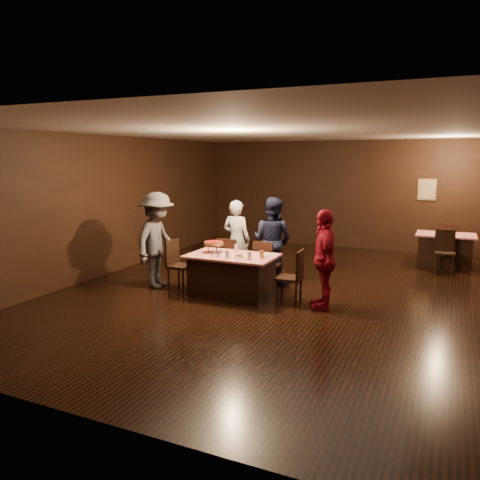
% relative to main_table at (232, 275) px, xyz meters
% --- Properties ---
extents(room, '(10.00, 10.04, 3.02)m').
position_rel_main_table_xyz_m(room, '(0.79, 0.67, 1.75)').
color(room, black).
rests_on(room, ground).
extents(main_table, '(1.60, 1.00, 0.77)m').
position_rel_main_table_xyz_m(main_table, '(0.00, 0.00, 0.00)').
color(main_table, red).
rests_on(main_table, ground).
extents(back_table, '(1.30, 0.90, 0.77)m').
position_rel_main_table_xyz_m(back_table, '(3.53, 4.21, 0.00)').
color(back_table, '#B80C14').
rests_on(back_table, ground).
extents(chair_far_left, '(0.45, 0.45, 0.95)m').
position_rel_main_table_xyz_m(chair_far_left, '(-0.40, 0.75, 0.09)').
color(chair_far_left, black).
rests_on(chair_far_left, ground).
extents(chair_far_right, '(0.46, 0.46, 0.95)m').
position_rel_main_table_xyz_m(chair_far_right, '(0.40, 0.75, 0.09)').
color(chair_far_right, black).
rests_on(chair_far_right, ground).
extents(chair_end_left, '(0.44, 0.44, 0.95)m').
position_rel_main_table_xyz_m(chair_end_left, '(-1.10, 0.00, 0.09)').
color(chair_end_left, black).
rests_on(chair_end_left, ground).
extents(chair_end_right, '(0.44, 0.44, 0.95)m').
position_rel_main_table_xyz_m(chair_end_right, '(1.10, 0.00, 0.09)').
color(chair_end_right, black).
rests_on(chair_end_right, ground).
extents(chair_back_near, '(0.45, 0.45, 0.95)m').
position_rel_main_table_xyz_m(chair_back_near, '(3.53, 3.51, 0.09)').
color(chair_back_near, black).
rests_on(chair_back_near, ground).
extents(chair_back_far, '(0.48, 0.48, 0.95)m').
position_rel_main_table_xyz_m(chair_back_far, '(3.53, 4.81, 0.09)').
color(chair_back_far, black).
rests_on(chair_back_far, ground).
extents(diner_white_jacket, '(0.63, 0.43, 1.67)m').
position_rel_main_table_xyz_m(diner_white_jacket, '(-0.43, 1.14, 0.45)').
color(diner_white_jacket, silver).
rests_on(diner_white_jacket, ground).
extents(diner_navy_hoodie, '(0.95, 0.79, 1.75)m').
position_rel_main_table_xyz_m(diner_navy_hoodie, '(0.36, 1.13, 0.49)').
color(diner_navy_hoodie, black).
rests_on(diner_navy_hoodie, ground).
extents(diner_grey_knit, '(0.74, 1.23, 1.87)m').
position_rel_main_table_xyz_m(diner_grey_knit, '(-1.59, -0.05, 0.55)').
color(diner_grey_knit, '#4D4D51').
rests_on(diner_grey_knit, ground).
extents(diner_red_shirt, '(0.75, 1.07, 1.69)m').
position_rel_main_table_xyz_m(diner_red_shirt, '(1.70, 0.00, 0.46)').
color(diner_red_shirt, maroon).
rests_on(diner_red_shirt, ground).
extents(pizza_stand, '(0.38, 0.38, 0.22)m').
position_rel_main_table_xyz_m(pizza_stand, '(-0.40, 0.05, 0.57)').
color(pizza_stand, black).
rests_on(pizza_stand, main_table).
extents(plate_with_slice, '(0.25, 0.25, 0.06)m').
position_rel_main_table_xyz_m(plate_with_slice, '(0.25, -0.18, 0.41)').
color(plate_with_slice, white).
rests_on(plate_with_slice, main_table).
extents(plate_empty, '(0.25, 0.25, 0.01)m').
position_rel_main_table_xyz_m(plate_empty, '(0.55, 0.15, 0.39)').
color(plate_empty, white).
rests_on(plate_empty, main_table).
extents(glass_front_left, '(0.08, 0.08, 0.14)m').
position_rel_main_table_xyz_m(glass_front_left, '(0.05, -0.30, 0.46)').
color(glass_front_left, silver).
rests_on(glass_front_left, main_table).
extents(glass_front_right, '(0.08, 0.08, 0.14)m').
position_rel_main_table_xyz_m(glass_front_right, '(0.45, -0.25, 0.46)').
color(glass_front_right, silver).
rests_on(glass_front_right, main_table).
extents(glass_amber, '(0.08, 0.08, 0.14)m').
position_rel_main_table_xyz_m(glass_amber, '(0.60, -0.05, 0.46)').
color(glass_amber, '#BF7F26').
rests_on(glass_amber, main_table).
extents(glass_back, '(0.08, 0.08, 0.14)m').
position_rel_main_table_xyz_m(glass_back, '(-0.05, 0.30, 0.46)').
color(glass_back, silver).
rests_on(glass_back, main_table).
extents(condiments, '(0.17, 0.10, 0.09)m').
position_rel_main_table_xyz_m(condiments, '(-0.18, -0.28, 0.43)').
color(condiments, silver).
rests_on(condiments, main_table).
extents(napkin_center, '(0.19, 0.19, 0.01)m').
position_rel_main_table_xyz_m(napkin_center, '(0.30, 0.00, 0.39)').
color(napkin_center, white).
rests_on(napkin_center, main_table).
extents(napkin_left, '(0.21, 0.21, 0.01)m').
position_rel_main_table_xyz_m(napkin_left, '(-0.15, -0.05, 0.39)').
color(napkin_left, white).
rests_on(napkin_left, main_table).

